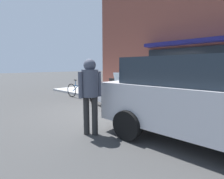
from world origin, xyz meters
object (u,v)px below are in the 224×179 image
at_px(parked_bicycle, 78,91).
at_px(sandwich_board_sign, 116,87).
at_px(pedestrian_walking, 90,88).
at_px(parked_minivan, 217,99).
at_px(touring_motorcycle, 103,92).

height_order(parked_bicycle, sandwich_board_sign, sandwich_board_sign).
xyz_separation_m(pedestrian_walking, sandwich_board_sign, (-2.72, 3.91, -0.56)).
xyz_separation_m(parked_minivan, sandwich_board_sign, (-4.99, 2.56, -0.39)).
bearing_deg(parked_minivan, touring_motorcycle, 168.98).
distance_m(parked_bicycle, pedestrian_walking, 4.72).
xyz_separation_m(touring_motorcycle, parked_minivan, (4.06, -0.79, 0.36)).
height_order(pedestrian_walking, sandwich_board_sign, pedestrian_walking).
height_order(touring_motorcycle, parked_bicycle, touring_motorcycle).
height_order(touring_motorcycle, parked_minivan, parked_minivan).
relative_size(parked_minivan, sandwich_board_sign, 5.47).
distance_m(parked_bicycle, sandwich_board_sign, 1.92).
bearing_deg(sandwich_board_sign, pedestrian_walking, -55.23).
distance_m(parked_minivan, pedestrian_walking, 2.65).
bearing_deg(touring_motorcycle, parked_bicycle, 171.67).
bearing_deg(pedestrian_walking, touring_motorcycle, 129.78).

